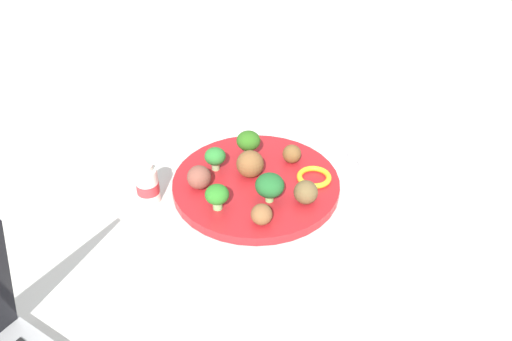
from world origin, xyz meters
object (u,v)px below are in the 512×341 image
at_px(pepper_ring_center, 314,177).
at_px(fork, 387,161).
at_px(meatball_front_right, 250,164).
at_px(knife, 381,150).
at_px(broccoli_floret_front_right, 251,141).
at_px(napkin, 387,157).
at_px(meatball_back_left, 292,154).
at_px(meatball_near_rim, 262,214).
at_px(meatball_mid_left, 199,176).
at_px(broccoli_floret_back_right, 217,195).
at_px(plate, 256,184).
at_px(broccoli_floret_back_left, 215,157).
at_px(meatball_far_rim, 306,192).
at_px(broccoli_floret_near_rim, 270,186).
at_px(yogurt_bottle, 147,183).

distance_m(pepper_ring_center, fork, 0.15).
height_order(meatball_front_right, knife, meatball_front_right).
xyz_separation_m(broccoli_floret_front_right, napkin, (-0.25, 0.03, -0.05)).
relative_size(broccoli_floret_front_right, meatball_back_left, 1.60).
distance_m(meatball_near_rim, knife, 0.31).
bearing_deg(meatball_mid_left, broccoli_floret_back_right, 109.02).
distance_m(meatball_front_right, pepper_ring_center, 0.11).
bearing_deg(plate, broccoli_floret_front_right, -93.29).
bearing_deg(plate, napkin, -171.33).
bearing_deg(meatball_mid_left, fork, -177.11).
height_order(plate, broccoli_floret_back_left, broccoli_floret_back_left).
bearing_deg(meatball_front_right, pepper_ring_center, 162.45).
bearing_deg(broccoli_floret_back_left, meatball_mid_left, 51.41).
relative_size(broccoli_floret_front_right, meatball_near_rim, 1.59).
relative_size(meatball_front_right, meatball_far_rim, 1.21).
bearing_deg(knife, meatball_front_right, 9.15).
relative_size(meatball_front_right, meatball_near_rim, 1.42).
bearing_deg(meatball_near_rim, meatball_far_rim, -155.95).
bearing_deg(knife, meatball_back_left, 5.16).
bearing_deg(napkin, meatball_front_right, 5.03).
bearing_deg(knife, napkin, 107.31).
distance_m(meatball_far_rim, fork, 0.20).
relative_size(plate, napkin, 1.65).
bearing_deg(napkin, fork, 62.21).
height_order(pepper_ring_center, napkin, pepper_ring_center).
xyz_separation_m(broccoli_floret_back_right, pepper_ring_center, (-0.17, -0.04, -0.02)).
distance_m(broccoli_floret_near_rim, yogurt_bottle, 0.20).
distance_m(broccoli_floret_near_rim, pepper_ring_center, 0.10).
relative_size(meatball_front_right, meatball_mid_left, 1.17).
bearing_deg(knife, pepper_ring_center, 25.95).
distance_m(meatball_near_rim, fork, 0.29).
distance_m(meatball_far_rim, knife, 0.22).
height_order(meatball_mid_left, napkin, meatball_mid_left).
distance_m(napkin, knife, 0.02).
bearing_deg(fork, broccoli_floret_front_right, -11.10).
bearing_deg(pepper_ring_center, plate, -9.98).
bearing_deg(plate, meatball_back_left, -150.47).
xyz_separation_m(meatball_front_right, meatball_near_rim, (0.01, 0.12, -0.01)).
distance_m(meatball_back_left, meatball_near_rim, 0.17).
height_order(broccoli_floret_near_rim, napkin, broccoli_floret_near_rim).
xyz_separation_m(meatball_front_right, yogurt_bottle, (0.17, 0.01, -0.01)).
xyz_separation_m(broccoli_floret_front_right, meatball_back_left, (-0.07, 0.03, -0.02)).
relative_size(broccoli_floret_back_left, meatball_near_rim, 1.25).
xyz_separation_m(meatball_far_rim, napkin, (-0.19, -0.11, -0.03)).
xyz_separation_m(napkin, knife, (0.01, -0.02, 0.00)).
distance_m(plate, broccoli_floret_back_right, 0.10).
relative_size(plate, meatball_mid_left, 7.06).
bearing_deg(yogurt_bottle, knife, -173.00).
height_order(meatball_near_rim, fork, meatball_near_rim).
bearing_deg(broccoli_floret_front_right, fork, 168.90).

